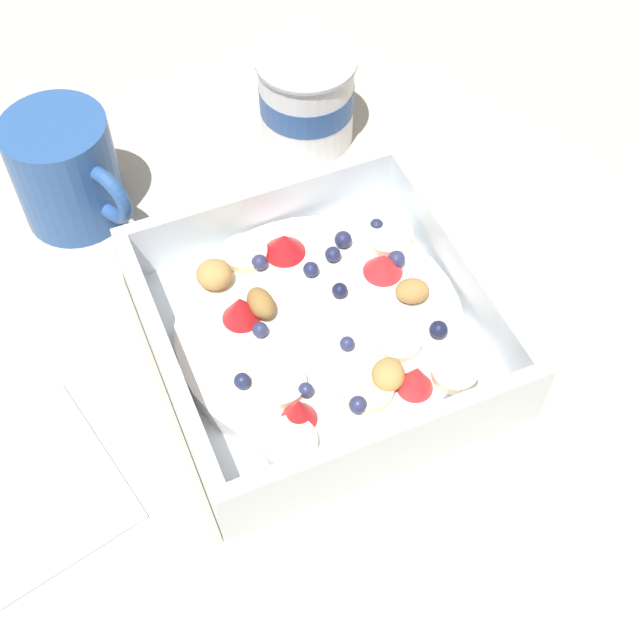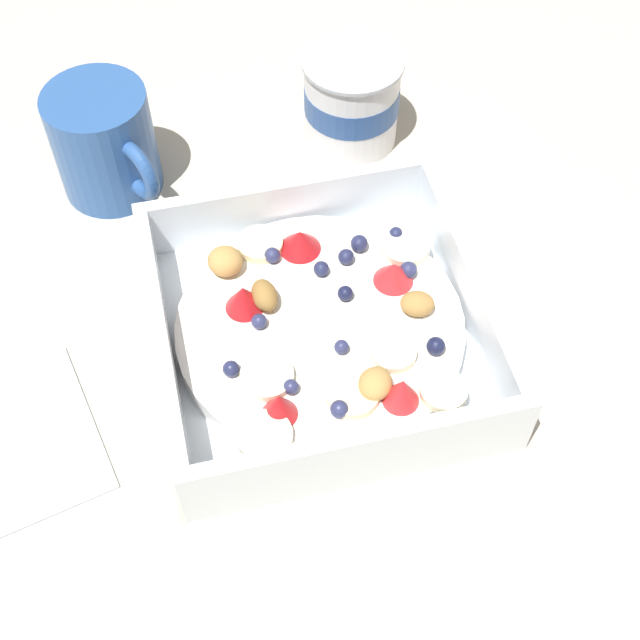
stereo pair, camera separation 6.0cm
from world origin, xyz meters
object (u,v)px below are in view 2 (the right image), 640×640
(coffee_mug, at_px, (106,144))
(fruit_bowl, at_px, (321,330))
(folded_napkin, at_px, (3,448))
(spoon, at_px, (555,325))
(yogurt_cup, at_px, (352,99))

(coffee_mug, bearing_deg, fruit_bowl, -56.92)
(coffee_mug, height_order, folded_napkin, coffee_mug)
(fruit_bowl, height_order, spoon, fruit_bowl)
(yogurt_cup, xyz_separation_m, folded_napkin, (-0.30, -0.24, -0.04))
(fruit_bowl, bearing_deg, spoon, -8.42)
(yogurt_cup, xyz_separation_m, coffee_mug, (-0.20, -0.01, 0.00))
(coffee_mug, relative_size, folded_napkin, 0.86)
(spoon, height_order, yogurt_cup, yogurt_cup)
(spoon, bearing_deg, fruit_bowl, 171.58)
(fruit_bowl, relative_size, folded_napkin, 1.88)
(fruit_bowl, xyz_separation_m, spoon, (0.17, -0.02, -0.01))
(fruit_bowl, xyz_separation_m, coffee_mug, (-0.13, 0.19, 0.03))
(fruit_bowl, xyz_separation_m, folded_napkin, (-0.22, -0.03, -0.02))
(spoon, distance_m, folded_napkin, 0.39)
(yogurt_cup, distance_m, folded_napkin, 0.38)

